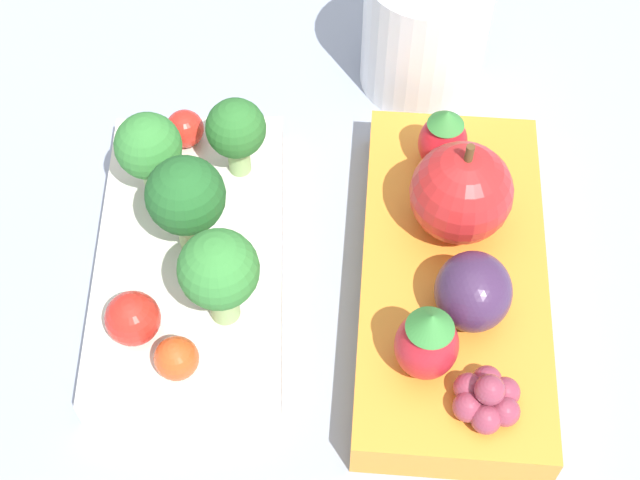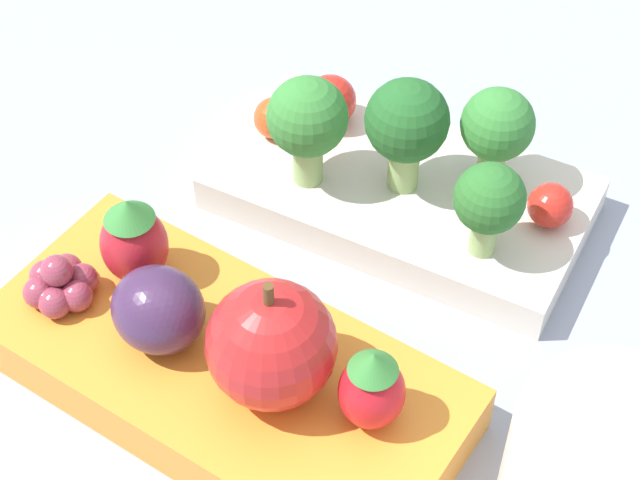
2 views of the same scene
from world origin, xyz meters
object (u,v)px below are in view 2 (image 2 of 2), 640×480
object	(u,v)px
broccoli_floret_0	(307,120)
strawberry_0	(372,388)
bento_box_fruit	(225,374)
apple	(271,345)
broccoli_floret_2	(407,124)
plum	(158,310)
grape_cluster	(60,284)
bento_box_savoury	(401,193)
cherry_tomato_2	(274,118)
broccoli_floret_1	(497,128)
strawberry_1	(133,240)
broccoli_floret_3	(489,201)
cherry_tomato_0	(330,101)
cherry_tomato_1	(550,205)

from	to	relation	value
broccoli_floret_0	strawberry_0	size ratio (longest dim) A/B	1.46
bento_box_fruit	apple	size ratio (longest dim) A/B	3.44
broccoli_floret_2	plum	world-z (taller)	broccoli_floret_2
strawberry_0	grape_cluster	distance (m)	0.15
bento_box_fruit	plum	distance (m)	0.04
bento_box_savoury	cherry_tomato_2	world-z (taller)	cherry_tomato_2
strawberry_0	grape_cluster	bearing A→B (deg)	-168.79
bento_box_fruit	plum	xyz separation A→B (m)	(-0.03, -0.01, 0.03)
broccoli_floret_2	cherry_tomato_2	world-z (taller)	broccoli_floret_2
broccoli_floret_0	plum	world-z (taller)	broccoli_floret_0
broccoli_floret_0	broccoli_floret_1	bearing A→B (deg)	35.54
bento_box_fruit	broccoli_floret_1	size ratio (longest dim) A/B	3.92
bento_box_savoury	apple	xyz separation A→B (m)	(0.03, -0.14, 0.04)
strawberry_1	apple	bearing A→B (deg)	-7.74
bento_box_savoury	grape_cluster	distance (m)	0.18
broccoli_floret_3	grape_cluster	bearing A→B (deg)	-133.29
cherry_tomato_0	plum	bearing A→B (deg)	-79.68
apple	broccoli_floret_0	bearing A→B (deg)	120.49
broccoli_floret_2	plum	size ratio (longest dim) A/B	1.52
cherry_tomato_0	bento_box_fruit	bearing A→B (deg)	-69.93
cherry_tomato_0	grape_cluster	world-z (taller)	grape_cluster
broccoli_floret_2	cherry_tomato_0	xyz separation A→B (m)	(-0.06, 0.02, -0.03)
broccoli_floret_0	cherry_tomato_1	bearing A→B (deg)	21.83
broccoli_floret_1	apple	distance (m)	0.16
bento_box_fruit	broccoli_floret_0	distance (m)	0.13
broccoli_floret_2	broccoli_floret_3	size ratio (longest dim) A/B	1.23
strawberry_0	strawberry_1	distance (m)	0.13
strawberry_1	bento_box_fruit	bearing A→B (deg)	-12.17
broccoli_floret_1	grape_cluster	distance (m)	0.21
strawberry_0	plum	xyz separation A→B (m)	(-0.09, -0.02, -0.00)
broccoli_floret_0	broccoli_floret_1	distance (m)	0.09
cherry_tomato_0	apple	xyz separation A→B (m)	(0.08, -0.15, 0.02)
strawberry_0	strawberry_1	xyz separation A→B (m)	(-0.13, 0.00, 0.00)
cherry_tomato_1	strawberry_1	bearing A→B (deg)	-132.00
bento_box_fruit	cherry_tomato_0	bearing A→B (deg)	110.07
cherry_tomato_1	broccoli_floret_0	bearing A→B (deg)	-158.17
cherry_tomato_0	cherry_tomato_2	xyz separation A→B (m)	(-0.02, -0.03, -0.00)
cherry_tomato_0	cherry_tomato_1	size ratio (longest dim) A/B	1.25
broccoli_floret_1	broccoli_floret_2	xyz separation A→B (m)	(-0.03, -0.03, 0.00)
grape_cluster	bento_box_fruit	bearing A→B (deg)	12.35
bento_box_fruit	strawberry_1	size ratio (longest dim) A/B	4.65
broccoli_floret_3	cherry_tomato_1	size ratio (longest dim) A/B	2.30
cherry_tomato_1	apple	world-z (taller)	apple
broccoli_floret_2	broccoli_floret_3	world-z (taller)	broccoli_floret_2
broccoli_floret_3	cherry_tomato_2	xyz separation A→B (m)	(-0.13, 0.01, -0.02)
broccoli_floret_1	plum	xyz separation A→B (m)	(-0.06, -0.17, -0.01)
bento_box_fruit	grape_cluster	size ratio (longest dim) A/B	6.38
bento_box_fruit	grape_cluster	bearing A→B (deg)	-167.65
plum	grape_cluster	world-z (taller)	plum
broccoli_floret_3	plum	bearing A→B (deg)	-121.89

